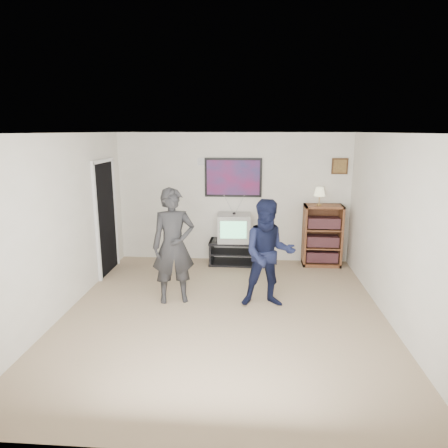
# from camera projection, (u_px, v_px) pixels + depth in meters

# --- Properties ---
(room_shell) EXTENTS (4.51, 5.00, 2.51)m
(room_shell) POSITION_uv_depth(u_px,v_px,m) (226.00, 223.00, 5.68)
(room_shell) COLOR #8D715A
(room_shell) RESTS_ON ground
(media_stand) EXTENTS (0.93, 0.52, 0.46)m
(media_stand) POSITION_uv_depth(u_px,v_px,m) (233.00, 252.00, 7.74)
(media_stand) COLOR black
(media_stand) RESTS_ON room_shell
(crt_television) EXTENTS (0.64, 0.55, 0.52)m
(crt_television) POSITION_uv_depth(u_px,v_px,m) (234.00, 228.00, 7.63)
(crt_television) COLOR #9D9E98
(crt_television) RESTS_ON media_stand
(bookshelf) EXTENTS (0.71, 0.41, 1.17)m
(bookshelf) POSITION_uv_depth(u_px,v_px,m) (322.00, 235.00, 7.59)
(bookshelf) COLOR brown
(bookshelf) RESTS_ON room_shell
(table_lamp) EXTENTS (0.21, 0.21, 0.34)m
(table_lamp) POSITION_uv_depth(u_px,v_px,m) (319.00, 196.00, 7.41)
(table_lamp) COLOR beige
(table_lamp) RESTS_ON bookshelf
(person_tall) EXTENTS (0.72, 0.57, 1.73)m
(person_tall) POSITION_uv_depth(u_px,v_px,m) (173.00, 246.00, 5.90)
(person_tall) COLOR #232325
(person_tall) RESTS_ON room_shell
(person_short) EXTENTS (0.82, 0.66, 1.59)m
(person_short) POSITION_uv_depth(u_px,v_px,m) (268.00, 254.00, 5.75)
(person_short) COLOR black
(person_short) RESTS_ON room_shell
(controller_left) EXTENTS (0.06, 0.12, 0.03)m
(controller_left) POSITION_uv_depth(u_px,v_px,m) (177.00, 223.00, 6.01)
(controller_left) COLOR white
(controller_left) RESTS_ON person_tall
(controller_right) EXTENTS (0.05, 0.11, 0.03)m
(controller_right) POSITION_uv_depth(u_px,v_px,m) (268.00, 228.00, 5.93)
(controller_right) COLOR white
(controller_right) RESTS_ON person_short
(poster) EXTENTS (1.10, 0.03, 0.75)m
(poster) POSITION_uv_depth(u_px,v_px,m) (233.00, 178.00, 7.66)
(poster) COLOR black
(poster) RESTS_ON room_shell
(air_vent) EXTENTS (0.28, 0.02, 0.14)m
(air_vent) POSITION_uv_depth(u_px,v_px,m) (205.00, 162.00, 7.63)
(air_vent) COLOR white
(air_vent) RESTS_ON room_shell
(small_picture) EXTENTS (0.30, 0.03, 0.30)m
(small_picture) POSITION_uv_depth(u_px,v_px,m) (340.00, 166.00, 7.47)
(small_picture) COLOR #351E11
(small_picture) RESTS_ON room_shell
(doorway) EXTENTS (0.03, 0.85, 2.00)m
(doorway) POSITION_uv_depth(u_px,v_px,m) (106.00, 219.00, 7.12)
(doorway) COLOR black
(doorway) RESTS_ON room_shell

